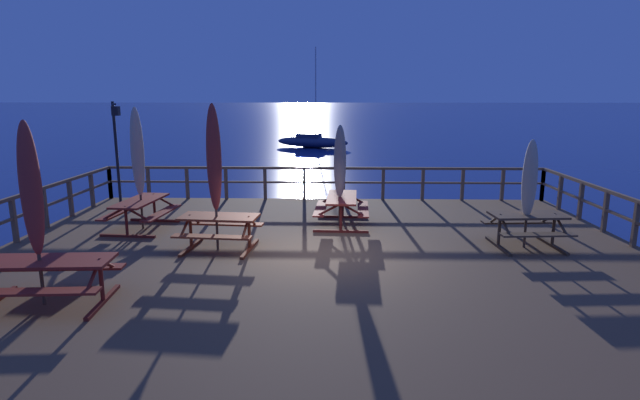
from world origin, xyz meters
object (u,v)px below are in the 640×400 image
Objects in this scene: picnic_table_mid_left at (44,272)px; patio_umbrella_tall_back_right at (214,158)px; picnic_table_back_left at (141,208)px; patio_umbrella_tall_front at (31,190)px; patio_umbrella_short_mid at (340,162)px; patio_umbrella_tall_back_left at (530,180)px; sailboat_distant at (312,141)px; picnic_table_front_left at (527,223)px; patio_umbrella_short_back at (137,153)px; picnic_table_back_right at (219,225)px; picnic_table_mid_right at (342,204)px; lamp_post_hooked at (116,137)px.

patio_umbrella_tall_back_right reaches higher than picnic_table_mid_left.
picnic_table_back_left is 4.98m from patio_umbrella_tall_front.
patio_umbrella_short_mid is 4.59m from patio_umbrella_tall_back_left.
picnic_table_front_left is at bearing -78.13° from sailboat_distant.
patio_umbrella_short_back is 27.81m from sailboat_distant.
picnic_table_mid_left is 0.70× the size of patio_umbrella_tall_back_right.
patio_umbrella_tall_back_left is at bearing 20.64° from patio_umbrella_tall_front.
picnic_table_mid_left is 0.92× the size of patio_umbrella_tall_back_left.
patio_umbrella_short_mid reaches higher than patio_umbrella_tall_back_left.
picnic_table_back_right is 3.68m from patio_umbrella_short_mid.
picnic_table_mid_right is 7.45m from patio_umbrella_tall_front.
picnic_table_mid_left is at bearing -132.68° from picnic_table_mid_right.
patio_umbrella_tall_back_left is at bearing -138.95° from picnic_table_front_left.
picnic_table_mid_right is 1.12m from patio_umbrella_short_mid.
picnic_table_mid_right is at bearing 39.44° from patio_umbrella_tall_back_right.
picnic_table_mid_left is 0.85× the size of patio_umbrella_short_mid.
picnic_table_back_left is at bearing -173.72° from picnic_table_mid_right.
patio_umbrella_tall_back_right is (2.13, 3.05, 1.48)m from picnic_table_mid_left.
picnic_table_mid_right is at bearing -20.04° from lamp_post_hooked.
patio_umbrella_tall_back_left is at bearing 20.70° from picnic_table_mid_left.
patio_umbrella_tall_back_right reaches higher than picnic_table_mid_right.
picnic_table_back_right is at bearing -177.40° from patio_umbrella_tall_back_left.
picnic_table_front_left is 0.53× the size of patio_umbrella_tall_back_right.
patio_umbrella_short_back reaches higher than picnic_table_mid_right.
picnic_table_back_left is 0.90× the size of picnic_table_mid_left.
patio_umbrella_short_mid is (5.08, 0.55, -0.29)m from patio_umbrella_short_back.
sailboat_distant reaches higher than picnic_table_mid_left.
lamp_post_hooked reaches higher than picnic_table_back_left.
sailboat_distant is at bearing 84.67° from picnic_table_mid_left.
lamp_post_hooked is at bearing 131.52° from picnic_table_back_right.
picnic_table_back_right and picnic_table_mid_right have the same top height.
sailboat_distant is at bearing 78.21° from lamp_post_hooked.
patio_umbrella_short_mid is 27.12m from sailboat_distant.
patio_umbrella_tall_front is (0.18, -4.79, 1.36)m from picnic_table_back_left.
picnic_table_back_left is 3.95m from lamp_post_hooked.
sailboat_distant is (-1.86, 26.99, -1.85)m from patio_umbrella_short_mid.
patio_umbrella_tall_back_right is 6.43m from lamp_post_hooked.
picnic_table_back_right is 4.06m from patio_umbrella_tall_front.
picnic_table_mid_right is at bearing 17.89° from patio_umbrella_short_mid.
patio_umbrella_tall_back_left is at bearing -8.41° from patio_umbrella_short_back.
picnic_table_mid_right is at bearing 6.30° from patio_umbrella_short_back.
patio_umbrella_tall_front reaches higher than picnic_table_mid_left.
sailboat_distant reaches higher than picnic_table_back_left.
patio_umbrella_tall_back_left is at bearing -78.22° from sailboat_distant.
patio_umbrella_tall_back_left reaches higher than picnic_table_back_left.
patio_umbrella_tall_front reaches higher than patio_umbrella_short_mid.
picnic_table_front_left is 12.12m from lamp_post_hooked.
patio_umbrella_tall_back_right is at bearing 54.45° from patio_umbrella_tall_front.
picnic_table_mid_right is 0.88× the size of picnic_table_mid_left.
sailboat_distant reaches higher than patio_umbrella_tall_back_left.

